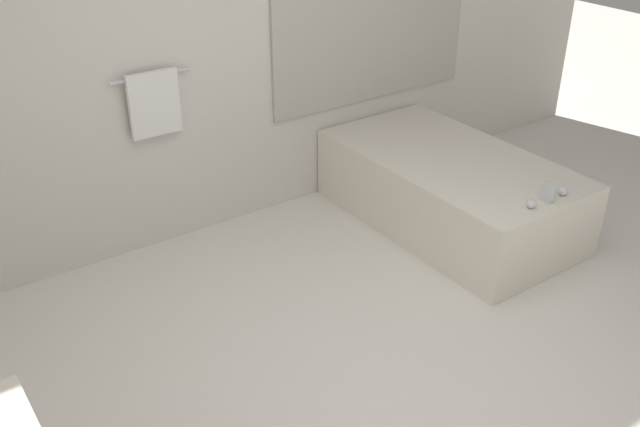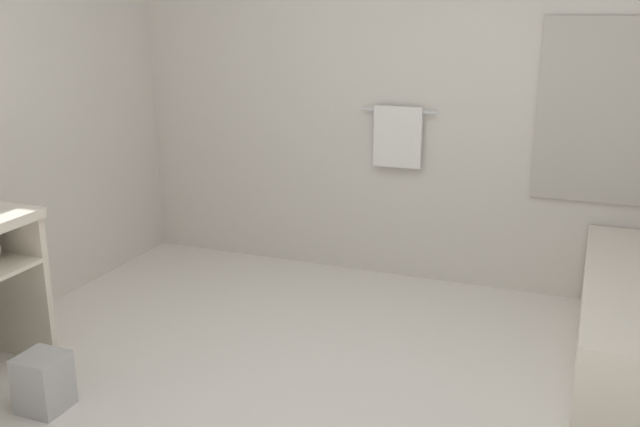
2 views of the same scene
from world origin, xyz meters
name	(u,v)px [view 2 (image 2 of 2)]	position (x,y,z in m)	size (l,w,h in m)	color
wall_back_with_blinds	(456,82)	(0.05, 2.23, 1.34)	(7.40, 0.13, 2.70)	silver
waste_bin	(44,382)	(-1.36, -0.07, 0.14)	(0.20, 0.20, 0.27)	#B2B2B2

